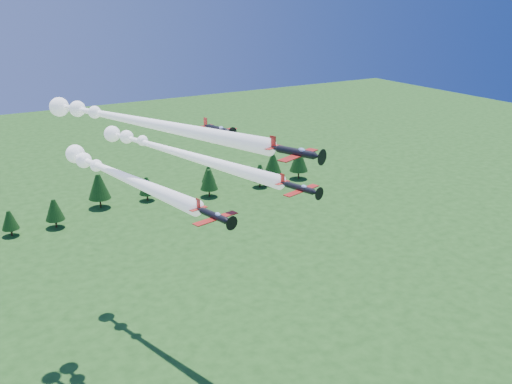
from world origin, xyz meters
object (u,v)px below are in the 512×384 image
plane_left (116,173)px  plane_slot (218,129)px  plane_right (173,151)px  plane_lead (135,120)px

plane_left → plane_slot: plane_slot is taller
plane_left → plane_right: bearing=20.4°
plane_lead → plane_slot: bearing=-81.6°
plane_lead → plane_right: 19.69m
plane_lead → plane_right: (11.71, 12.30, -9.97)m
plane_slot → plane_lead: bearing=107.5°
plane_right → plane_slot: plane_slot is taller
plane_left → plane_right: (14.89, 9.53, -0.23)m
plane_left → plane_slot: (11.62, -17.53, 10.14)m
plane_lead → plane_left: 10.62m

